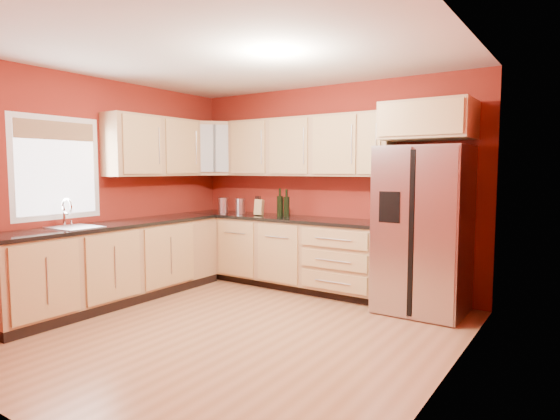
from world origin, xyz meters
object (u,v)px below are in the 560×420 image
refrigerator (423,230)px  wine_bottle_a (280,202)px  knife_block (259,207)px  canister_left (223,205)px  soap_dispenser (374,215)px

refrigerator → wine_bottle_a: 1.92m
refrigerator → knife_block: (-2.22, 0.04, 0.14)m
wine_bottle_a → canister_left: bearing=-176.8°
refrigerator → knife_block: refrigerator is taller
canister_left → knife_block: canister_left is taller
refrigerator → wine_bottle_a: size_ratio=4.83×
canister_left → wine_bottle_a: 0.93m
canister_left → soap_dispenser: canister_left is taller
refrigerator → soap_dispenser: refrigerator is taller
canister_left → knife_block: size_ratio=1.02×
soap_dispenser → canister_left: bearing=179.4°
refrigerator → knife_block: bearing=178.9°
canister_left → wine_bottle_a: bearing=3.2°
refrigerator → knife_block: size_ratio=8.47×
canister_left → knife_block: (0.61, 0.02, -0.00)m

